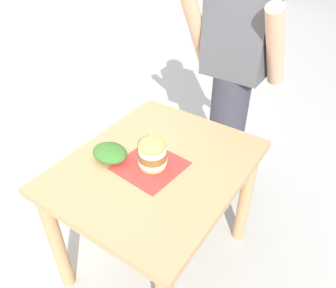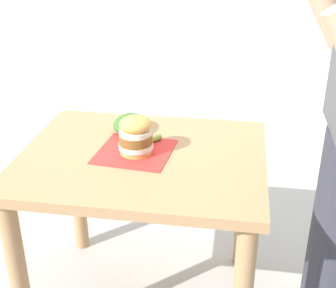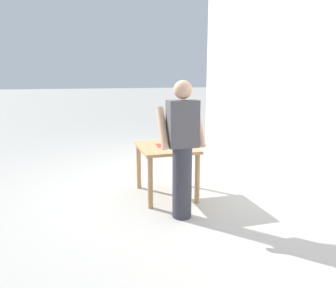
% 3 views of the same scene
% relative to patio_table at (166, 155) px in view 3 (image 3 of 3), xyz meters
% --- Properties ---
extents(ground_plane, '(80.00, 80.00, 0.00)m').
position_rel_patio_table_xyz_m(ground_plane, '(0.00, 0.00, -0.61)').
color(ground_plane, '#ADAAA3').
extents(patio_table, '(0.78, 0.95, 0.74)m').
position_rel_patio_table_xyz_m(patio_table, '(0.00, 0.00, 0.00)').
color(patio_table, tan).
rests_on(patio_table, ground).
extents(serving_paper, '(0.31, 0.31, 0.00)m').
position_rel_patio_table_xyz_m(serving_paper, '(-0.01, -0.03, 0.14)').
color(serving_paper, red).
rests_on(serving_paper, patio_table).
extents(sandwich, '(0.13, 0.13, 0.19)m').
position_rel_patio_table_xyz_m(sandwich, '(0.00, -0.03, 0.22)').
color(sandwich, gold).
rests_on(sandwich, serving_paper).
extents(pickle_spear, '(0.09, 0.08, 0.02)m').
position_rel_patio_table_xyz_m(pickle_spear, '(-0.09, 0.02, 0.15)').
color(pickle_spear, '#8EA83D').
rests_on(pickle_spear, serving_paper).
extents(side_salad, '(0.18, 0.14, 0.07)m').
position_rel_patio_table_xyz_m(side_salad, '(-0.20, -0.10, 0.17)').
color(side_salad, '#386B28').
rests_on(side_salad, patio_table).
extents(diner_across_table, '(0.55, 0.35, 1.69)m').
position_rel_patio_table_xyz_m(diner_across_table, '(0.01, 0.78, 0.28)').
color(diner_across_table, '#33333D').
rests_on(diner_across_table, ground).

